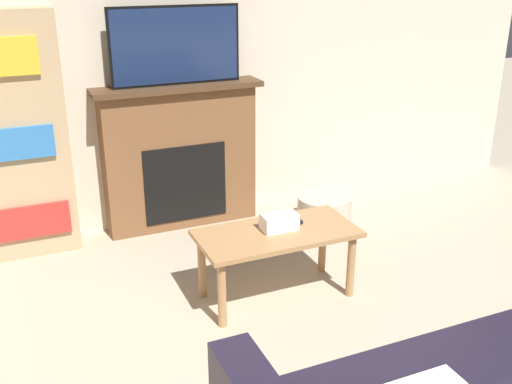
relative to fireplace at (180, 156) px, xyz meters
name	(u,v)px	position (x,y,z in m)	size (l,w,h in m)	color
wall_back	(175,50)	(0.04, 0.14, 0.78)	(6.52, 0.06, 2.70)	beige
fireplace	(180,156)	(0.00, 0.00, 0.00)	(1.27, 0.28, 1.12)	brown
tv	(176,46)	(0.00, -0.02, 0.84)	(0.97, 0.03, 0.56)	black
coffee_table	(277,241)	(0.21, -1.30, -0.18)	(0.98, 0.48, 0.45)	#A87A4C
tissue_box	(279,222)	(0.23, -1.29, -0.07)	(0.22, 0.12, 0.10)	white
remote_control	(295,219)	(0.38, -1.20, -0.11)	(0.04, 0.15, 0.02)	black
bookshelf	(13,139)	(-1.17, -0.02, 0.28)	(0.71, 0.29, 1.70)	tan
storage_basket	(324,210)	(1.04, -0.45, -0.45)	(0.43, 0.43, 0.23)	#BCB29E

